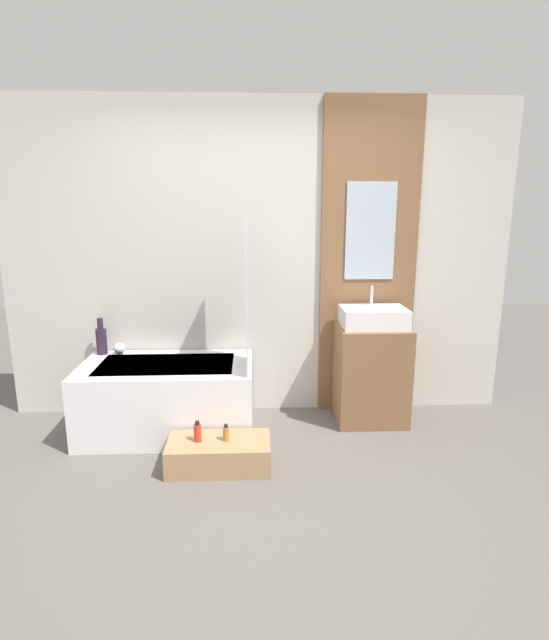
{
  "coord_description": "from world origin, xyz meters",
  "views": [
    {
      "loc": [
        -0.06,
        -2.58,
        1.78
      ],
      "look_at": [
        0.09,
        0.69,
        1.01
      ],
      "focal_mm": 28.0,
      "sensor_mm": 36.0,
      "label": 1
    }
  ],
  "objects_px": {
    "wooden_step_bench": "(219,454)",
    "bottle_soap_primary": "(198,432)",
    "bathtub": "(168,397)",
    "bottle_soap_secondary": "(226,433)",
    "vase_round_light": "(119,348)",
    "vase_tall_dark": "(101,340)",
    "sink": "(374,317)"
  },
  "relations": [
    {
      "from": "sink",
      "to": "bottle_soap_secondary",
      "type": "distance_m",
      "value": 1.5
    },
    {
      "from": "vase_tall_dark",
      "to": "bottle_soap_secondary",
      "type": "relative_size",
      "value": 2.59
    },
    {
      "from": "wooden_step_bench",
      "to": "bottle_soap_secondary",
      "type": "xyz_separation_m",
      "value": [
        0.05,
        0.0,
        0.15
      ]
    },
    {
      "from": "wooden_step_bench",
      "to": "vase_round_light",
      "type": "bearing_deg",
      "value": 134.6
    },
    {
      "from": "vase_tall_dark",
      "to": "vase_round_light",
      "type": "bearing_deg",
      "value": -1.93
    },
    {
      "from": "wooden_step_bench",
      "to": "bottle_soap_primary",
      "type": "distance_m",
      "value": 0.21
    },
    {
      "from": "wooden_step_bench",
      "to": "bottle_soap_secondary",
      "type": "height_order",
      "value": "bottle_soap_secondary"
    },
    {
      "from": "vase_round_light",
      "to": "bathtub",
      "type": "bearing_deg",
      "value": -33.63
    },
    {
      "from": "sink",
      "to": "bottle_soap_secondary",
      "type": "relative_size",
      "value": 4.4
    },
    {
      "from": "wooden_step_bench",
      "to": "vase_tall_dark",
      "type": "relative_size",
      "value": 2.31
    },
    {
      "from": "vase_round_light",
      "to": "bottle_soap_primary",
      "type": "relative_size",
      "value": 0.66
    },
    {
      "from": "bathtub",
      "to": "vase_tall_dark",
      "type": "xyz_separation_m",
      "value": [
        -0.57,
        0.29,
        0.4
      ]
    },
    {
      "from": "wooden_step_bench",
      "to": "bottle_soap_primary",
      "type": "bearing_deg",
      "value": -180.0
    },
    {
      "from": "bottle_soap_secondary",
      "to": "wooden_step_bench",
      "type": "bearing_deg",
      "value": 180.0
    },
    {
      "from": "sink",
      "to": "vase_round_light",
      "type": "xyz_separation_m",
      "value": [
        -2.07,
        0.15,
        -0.28
      ]
    },
    {
      "from": "vase_round_light",
      "to": "bottle_soap_secondary",
      "type": "bearing_deg",
      "value": -43.71
    },
    {
      "from": "wooden_step_bench",
      "to": "sink",
      "type": "distance_m",
      "value": 1.61
    },
    {
      "from": "bathtub",
      "to": "vase_tall_dark",
      "type": "bearing_deg",
      "value": 153.06
    },
    {
      "from": "vase_tall_dark",
      "to": "bottle_soap_primary",
      "type": "distance_m",
      "value": 1.3
    },
    {
      "from": "sink",
      "to": "vase_tall_dark",
      "type": "relative_size",
      "value": 1.7
    },
    {
      "from": "bathtub",
      "to": "bottle_soap_secondary",
      "type": "xyz_separation_m",
      "value": [
        0.49,
        -0.59,
        -0.03
      ]
    },
    {
      "from": "bathtub",
      "to": "vase_tall_dark",
      "type": "height_order",
      "value": "vase_tall_dark"
    },
    {
      "from": "bathtub",
      "to": "vase_round_light",
      "type": "bearing_deg",
      "value": 146.37
    },
    {
      "from": "vase_tall_dark",
      "to": "vase_round_light",
      "type": "height_order",
      "value": "vase_tall_dark"
    },
    {
      "from": "wooden_step_bench",
      "to": "bottle_soap_secondary",
      "type": "bearing_deg",
      "value": 0.0
    },
    {
      "from": "bathtub",
      "to": "vase_tall_dark",
      "type": "relative_size",
      "value": 4.37
    },
    {
      "from": "bottle_soap_primary",
      "to": "vase_tall_dark",
      "type": "bearing_deg",
      "value": 134.5
    },
    {
      "from": "bathtub",
      "to": "bottle_soap_secondary",
      "type": "bearing_deg",
      "value": -50.46
    },
    {
      "from": "wooden_step_bench",
      "to": "vase_round_light",
      "type": "height_order",
      "value": "vase_round_light"
    },
    {
      "from": "vase_tall_dark",
      "to": "bottle_soap_secondary",
      "type": "bearing_deg",
      "value": -39.77
    },
    {
      "from": "bottle_soap_primary",
      "to": "bottle_soap_secondary",
      "type": "height_order",
      "value": "bottle_soap_primary"
    },
    {
      "from": "bathtub",
      "to": "sink",
      "type": "distance_m",
      "value": 1.76
    }
  ]
}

